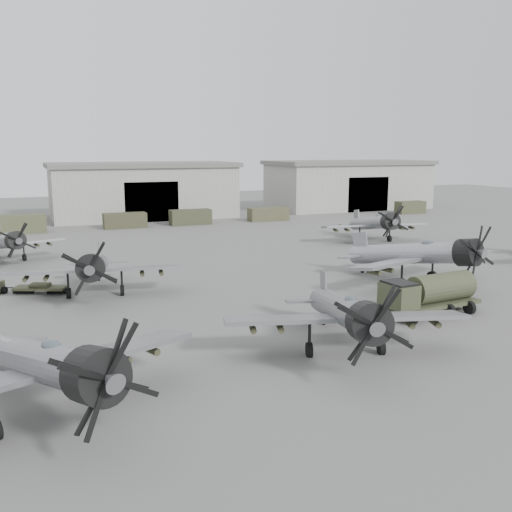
% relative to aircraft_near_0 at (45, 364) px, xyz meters
% --- Properties ---
extents(ground, '(220.00, 220.00, 0.00)m').
position_rel_aircraft_near_0_xyz_m(ground, '(17.47, 6.79, -2.47)').
color(ground, '#5B5B59').
rests_on(ground, ground).
extents(hangar_center, '(29.00, 14.80, 8.70)m').
position_rel_aircraft_near_0_xyz_m(hangar_center, '(17.47, 68.75, 1.91)').
color(hangar_center, '#B2B1A7').
rests_on(hangar_center, ground).
extents(hangar_right, '(29.00, 14.80, 8.70)m').
position_rel_aircraft_near_0_xyz_m(hangar_right, '(55.47, 68.75, 1.91)').
color(hangar_right, '#B2B1A7').
rests_on(hangar_right, ground).
extents(support_truck_2, '(5.55, 2.20, 2.42)m').
position_rel_aircraft_near_0_xyz_m(support_truck_2, '(-0.53, 56.79, -1.26)').
color(support_truck_2, '#464A30').
rests_on(support_truck_2, ground).
extents(support_truck_3, '(5.83, 2.20, 2.09)m').
position_rel_aircraft_near_0_xyz_m(support_truck_3, '(12.53, 56.79, -1.42)').
color(support_truck_3, '#3A3A26').
rests_on(support_truck_3, ground).
extents(support_truck_4, '(5.91, 2.20, 2.18)m').
position_rel_aircraft_near_0_xyz_m(support_truck_4, '(21.93, 56.79, -1.38)').
color(support_truck_4, '#383B26').
rests_on(support_truck_4, ground).
extents(support_truck_5, '(6.17, 2.20, 2.00)m').
position_rel_aircraft_near_0_xyz_m(support_truck_5, '(34.26, 56.79, -1.47)').
color(support_truck_5, '#47452E').
rests_on(support_truck_5, ground).
extents(support_truck_7, '(4.99, 2.20, 2.07)m').
position_rel_aircraft_near_0_xyz_m(support_truck_7, '(60.62, 56.79, -1.43)').
color(support_truck_7, '#40432C').
rests_on(support_truck_7, ground).
extents(aircraft_near_0, '(13.35, 12.07, 5.42)m').
position_rel_aircraft_near_0_xyz_m(aircraft_near_0, '(0.00, 0.00, 0.00)').
color(aircraft_near_0, gray).
rests_on(aircraft_near_0, ground).
extents(aircraft_near_1, '(13.01, 11.71, 5.20)m').
position_rel_aircraft_near_0_xyz_m(aircraft_near_1, '(14.98, 1.93, -0.10)').
color(aircraft_near_1, gray).
rests_on(aircraft_near_1, ground).
extents(aircraft_mid_1, '(12.87, 11.58, 5.11)m').
position_rel_aircraft_near_0_xyz_m(aircraft_mid_1, '(4.15, 19.62, -0.14)').
color(aircraft_mid_1, gray).
rests_on(aircraft_mid_1, ground).
extents(aircraft_mid_2, '(13.86, 12.48, 5.55)m').
position_rel_aircraft_near_0_xyz_m(aircraft_mid_2, '(28.86, 13.71, 0.05)').
color(aircraft_mid_2, '#97999F').
rests_on(aircraft_mid_2, ground).
extents(aircraft_far_0, '(11.23, 10.11, 4.49)m').
position_rel_aircraft_near_0_xyz_m(aircraft_far_0, '(-2.23, 36.08, -0.43)').
color(aircraft_far_0, gray).
rests_on(aircraft_far_0, ground).
extents(aircraft_far_1, '(12.71, 11.44, 5.05)m').
position_rel_aircraft_near_0_xyz_m(aircraft_far_1, '(37.66, 33.06, -0.17)').
color(aircraft_far_1, gray).
rests_on(aircraft_far_1, ground).
extents(fuel_tanker, '(7.22, 3.68, 2.72)m').
position_rel_aircraft_near_0_xyz_m(fuel_tanker, '(24.02, 6.51, -0.91)').
color(fuel_tanker, '#393D28').
rests_on(fuel_tanker, ground).
extents(tug_trailer, '(6.60, 3.74, 1.34)m').
position_rel_aircraft_near_0_xyz_m(tug_trailer, '(-1.81, 23.20, -1.97)').
color(tug_trailer, '#40422B').
rests_on(tug_trailer, ground).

